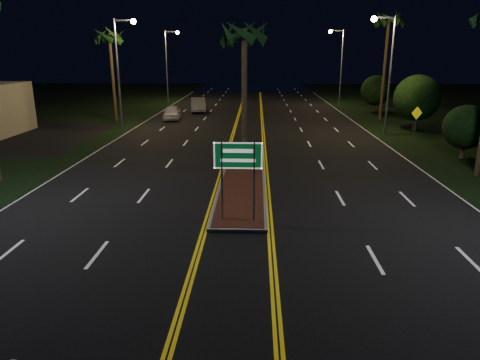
{
  "coord_description": "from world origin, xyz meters",
  "views": [
    {
      "loc": [
        0.66,
        -12.5,
        6.34
      ],
      "look_at": [
        0.09,
        2.34,
        1.9
      ],
      "focal_mm": 32.0,
      "sensor_mm": 36.0,
      "label": 1
    }
  ],
  "objects_px": {
    "streetlight_left_far": "(169,58)",
    "shrub_near": "(466,127)",
    "streetlight_right_far": "(339,58)",
    "warning_sign": "(416,118)",
    "streetlight_left_mid": "(122,61)",
    "palm_left_far": "(109,36)",
    "car_near": "(172,111)",
    "highway_sign": "(238,163)",
    "car_far": "(198,104)",
    "streetlight_right_mid": "(386,62)",
    "palm_right_far": "(389,21)",
    "shrub_mid": "(417,98)",
    "shrub_far": "(376,90)",
    "palm_median": "(244,33)",
    "median_island": "(242,188)"
  },
  "relations": [
    {
      "from": "streetlight_right_far",
      "to": "streetlight_left_mid",
      "type": "bearing_deg",
      "value": -139.7
    },
    {
      "from": "shrub_near",
      "to": "shrub_mid",
      "type": "relative_size",
      "value": 0.71
    },
    {
      "from": "streetlight_right_mid",
      "to": "palm_right_far",
      "type": "height_order",
      "value": "palm_right_far"
    },
    {
      "from": "shrub_far",
      "to": "car_far",
      "type": "xyz_separation_m",
      "value": [
        -19.66,
        -0.59,
        -1.46
      ]
    },
    {
      "from": "streetlight_right_far",
      "to": "warning_sign",
      "type": "height_order",
      "value": "streetlight_right_far"
    },
    {
      "from": "shrub_near",
      "to": "streetlight_left_far",
      "type": "bearing_deg",
      "value": 128.79
    },
    {
      "from": "palm_left_far",
      "to": "shrub_far",
      "type": "relative_size",
      "value": 2.22
    },
    {
      "from": "palm_left_far",
      "to": "shrub_mid",
      "type": "height_order",
      "value": "palm_left_far"
    },
    {
      "from": "median_island",
      "to": "palm_median",
      "type": "bearing_deg",
      "value": 90.0
    },
    {
      "from": "streetlight_left_mid",
      "to": "palm_left_far",
      "type": "relative_size",
      "value": 1.02
    },
    {
      "from": "highway_sign",
      "to": "palm_right_far",
      "type": "height_order",
      "value": "palm_right_far"
    },
    {
      "from": "palm_median",
      "to": "shrub_far",
      "type": "xyz_separation_m",
      "value": [
        13.8,
        25.5,
        -4.94
      ]
    },
    {
      "from": "shrub_near",
      "to": "car_near",
      "type": "relative_size",
      "value": 0.7
    },
    {
      "from": "highway_sign",
      "to": "streetlight_right_mid",
      "type": "relative_size",
      "value": 0.36
    },
    {
      "from": "car_near",
      "to": "highway_sign",
      "type": "bearing_deg",
      "value": -79.85
    },
    {
      "from": "shrub_mid",
      "to": "shrub_far",
      "type": "bearing_deg",
      "value": 90.95
    },
    {
      "from": "streetlight_left_far",
      "to": "car_far",
      "type": "height_order",
      "value": "streetlight_left_far"
    },
    {
      "from": "palm_right_far",
      "to": "car_near",
      "type": "distance_m",
      "value": 22.1
    },
    {
      "from": "car_near",
      "to": "warning_sign",
      "type": "height_order",
      "value": "warning_sign"
    },
    {
      "from": "median_island",
      "to": "palm_left_far",
      "type": "distance_m",
      "value": 25.76
    },
    {
      "from": "palm_left_far",
      "to": "car_far",
      "type": "xyz_separation_m",
      "value": [
        6.94,
        7.41,
        -6.87
      ]
    },
    {
      "from": "highway_sign",
      "to": "streetlight_left_far",
      "type": "xyz_separation_m",
      "value": [
        -10.61,
        41.2,
        3.25
      ]
    },
    {
      "from": "shrub_near",
      "to": "warning_sign",
      "type": "bearing_deg",
      "value": 94.12
    },
    {
      "from": "car_far",
      "to": "warning_sign",
      "type": "relative_size",
      "value": 2.22
    },
    {
      "from": "streetlight_left_far",
      "to": "warning_sign",
      "type": "xyz_separation_m",
      "value": [
        23.61,
        -23.06,
        -4.13
      ]
    },
    {
      "from": "car_near",
      "to": "car_far",
      "type": "bearing_deg",
      "value": 67.43
    },
    {
      "from": "streetlight_left_mid",
      "to": "streetlight_right_mid",
      "type": "xyz_separation_m",
      "value": [
        21.23,
        -2.0,
        0.0
      ]
    },
    {
      "from": "streetlight_right_far",
      "to": "palm_left_far",
      "type": "relative_size",
      "value": 1.02
    },
    {
      "from": "streetlight_left_far",
      "to": "shrub_far",
      "type": "bearing_deg",
      "value": -18.14
    },
    {
      "from": "shrub_far",
      "to": "streetlight_left_far",
      "type": "bearing_deg",
      "value": 161.86
    },
    {
      "from": "palm_left_far",
      "to": "warning_sign",
      "type": "bearing_deg",
      "value": -15.31
    },
    {
      "from": "median_island",
      "to": "shrub_mid",
      "type": "relative_size",
      "value": 2.22
    },
    {
      "from": "highway_sign",
      "to": "car_far",
      "type": "bearing_deg",
      "value": 100.19
    },
    {
      "from": "palm_left_far",
      "to": "shrub_near",
      "type": "distance_m",
      "value": 30.35
    },
    {
      "from": "shrub_far",
      "to": "car_near",
      "type": "relative_size",
      "value": 0.84
    },
    {
      "from": "median_island",
      "to": "shrub_far",
      "type": "bearing_deg",
      "value": 64.55
    },
    {
      "from": "highway_sign",
      "to": "palm_right_far",
      "type": "relative_size",
      "value": 0.31
    },
    {
      "from": "streetlight_right_mid",
      "to": "shrub_mid",
      "type": "height_order",
      "value": "streetlight_right_mid"
    },
    {
      "from": "streetlight_right_mid",
      "to": "streetlight_right_far",
      "type": "bearing_deg",
      "value": 90.0
    },
    {
      "from": "streetlight_left_far",
      "to": "shrub_near",
      "type": "height_order",
      "value": "streetlight_left_far"
    },
    {
      "from": "streetlight_right_far",
      "to": "palm_right_far",
      "type": "distance_m",
      "value": 12.69
    },
    {
      "from": "median_island",
      "to": "palm_median",
      "type": "height_order",
      "value": "palm_median"
    },
    {
      "from": "highway_sign",
      "to": "car_near",
      "type": "xyz_separation_m",
      "value": [
        -7.65,
        26.65,
        -1.61
      ]
    },
    {
      "from": "palm_median",
      "to": "shrub_near",
      "type": "distance_m",
      "value": 14.93
    },
    {
      "from": "highway_sign",
      "to": "shrub_far",
      "type": "bearing_deg",
      "value": 67.43
    },
    {
      "from": "palm_right_far",
      "to": "shrub_far",
      "type": "xyz_separation_m",
      "value": [
        1.0,
        6.0,
        -6.81
      ]
    },
    {
      "from": "streetlight_left_mid",
      "to": "warning_sign",
      "type": "bearing_deg",
      "value": -7.39
    },
    {
      "from": "streetlight_left_far",
      "to": "car_near",
      "type": "xyz_separation_m",
      "value": [
        2.96,
        -14.55,
        -4.87
      ]
    },
    {
      "from": "palm_median",
      "to": "median_island",
      "type": "bearing_deg",
      "value": -90.0
    },
    {
      "from": "shrub_near",
      "to": "car_near",
      "type": "distance_m",
      "value": 26.22
    }
  ]
}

